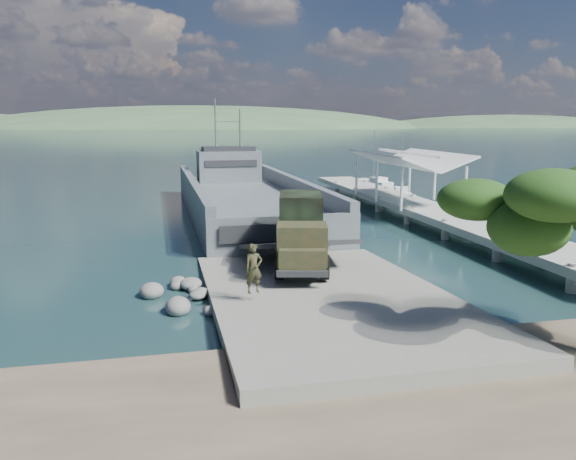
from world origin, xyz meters
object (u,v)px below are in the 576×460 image
(military_truck, at_px, (301,232))
(soldier, at_px, (254,278))
(sailboat_near, at_px, (401,194))
(pier, at_px, (412,198))
(sailboat_far, at_px, (374,183))
(landing_craft, at_px, (245,204))

(military_truck, relative_size, soldier, 3.89)
(military_truck, xyz_separation_m, soldier, (-3.29, -5.35, -0.74))
(military_truck, bearing_deg, sailboat_near, 70.01)
(pier, relative_size, sailboat_far, 6.31)
(military_truck, xyz_separation_m, sailboat_near, (17.08, 26.47, -1.89))
(pier, relative_size, military_truck, 5.57)
(pier, relative_size, sailboat_near, 6.48)
(sailboat_near, relative_size, sailboat_far, 0.97)
(soldier, bearing_deg, sailboat_far, 50.40)
(sailboat_far, bearing_deg, landing_craft, -151.78)
(sailboat_near, height_order, sailboat_far, sailboat_far)
(soldier, height_order, sailboat_near, sailboat_near)
(landing_craft, xyz_separation_m, sailboat_far, (18.01, 16.77, -0.51))
(soldier, bearing_deg, pier, 38.84)
(sailboat_far, bearing_deg, sailboat_near, -109.60)
(military_truck, xyz_separation_m, sailboat_far, (17.90, 36.15, -1.88))
(military_truck, distance_m, sailboat_far, 40.38)
(sailboat_near, bearing_deg, soldier, -106.30)
(soldier, relative_size, sailboat_far, 0.29)
(military_truck, relative_size, sailboat_near, 1.16)
(landing_craft, xyz_separation_m, soldier, (-3.18, -24.73, 0.64))
(military_truck, height_order, soldier, military_truck)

